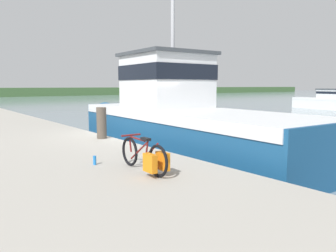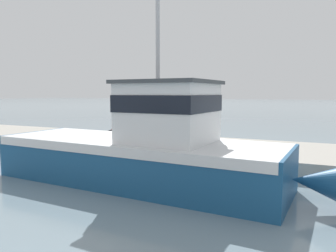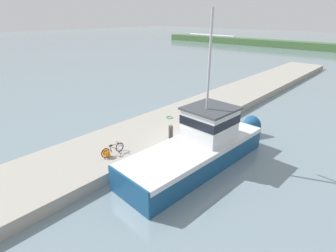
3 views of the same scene
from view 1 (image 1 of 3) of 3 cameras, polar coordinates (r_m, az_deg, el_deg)
ground_plane at (r=11.56m, az=-6.71°, el=-4.93°), size 320.00×320.00×0.00m
dock_pier at (r=10.19m, az=-24.03°, el=-5.10°), size 5.52×80.00×0.70m
far_shoreline at (r=86.68m, az=-13.27°, el=5.89°), size 180.00×5.00×1.96m
fishing_boat_main at (r=11.94m, az=1.68°, el=1.67°), size 3.90×12.50×9.26m
boat_blue_far at (r=36.92m, az=26.06°, el=3.91°), size 2.69×8.13×2.11m
bicycle_touring at (r=6.35m, az=-3.61°, el=-5.42°), size 0.46×1.68×0.68m
mooring_post at (r=10.66m, az=-11.50°, el=0.53°), size 0.31×0.31×1.00m
water_bottle_by_bike at (r=7.20m, az=-12.65°, el=-5.84°), size 0.07×0.07×0.20m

